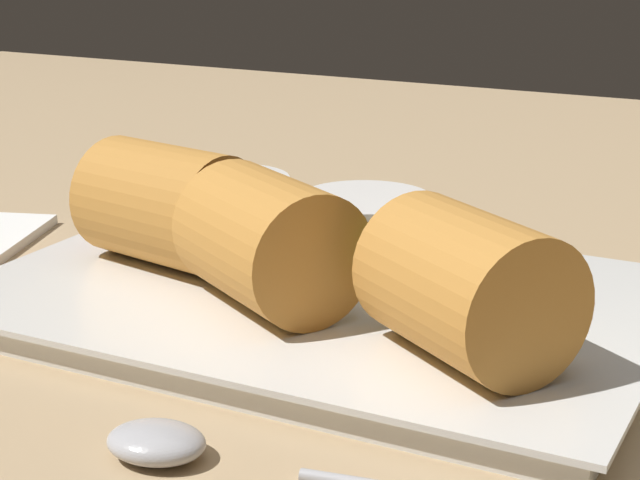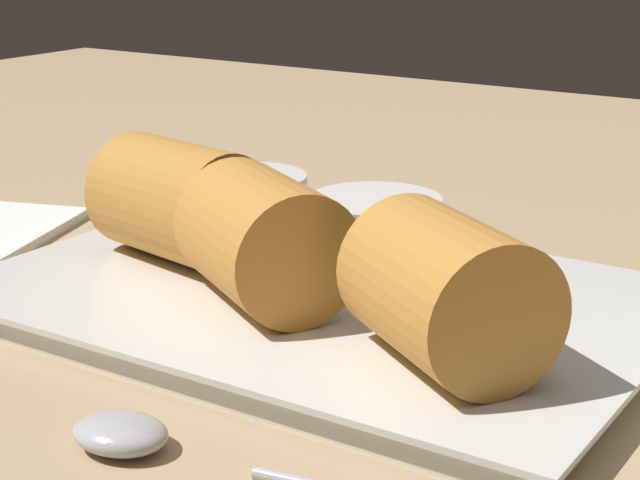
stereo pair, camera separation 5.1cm
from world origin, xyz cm
name	(u,v)px [view 2 (the right image)]	position (x,y,z in cm)	size (l,w,h in cm)	color
table_surface	(379,335)	(0.00, 0.00, 1.00)	(180.00, 140.00, 2.00)	tan
serving_plate	(320,303)	(-2.42, -1.72, 2.76)	(33.15, 22.53, 1.50)	silver
roll_front_left	(261,237)	(-3.93, -4.52, 6.63)	(10.11, 9.50, 6.26)	#C68438
roll_front_right	(441,287)	(6.37, -6.20, 6.63)	(10.16, 9.67, 6.26)	#C68438
roll_back_left	(171,199)	(-12.02, -1.48, 6.63)	(9.59, 7.68, 6.26)	#C68438
dipping_bowl_near	(375,226)	(-2.54, 3.83, 5.34)	(7.05, 7.05, 3.38)	white
dipping_bowl_far	(246,201)	(-11.25, 4.06, 5.34)	(7.05, 7.05, 3.38)	white
spoon	(169,446)	(0.77, -16.82, 2.58)	(19.87, 5.07, 1.31)	#B2B2B7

